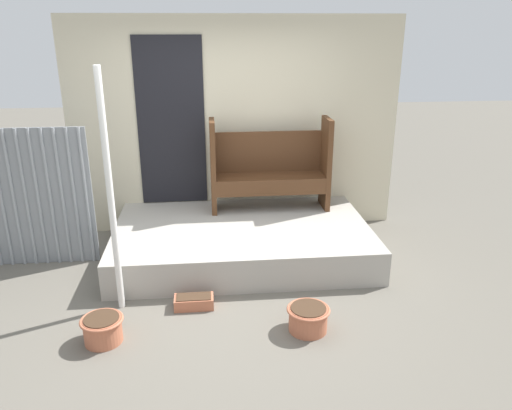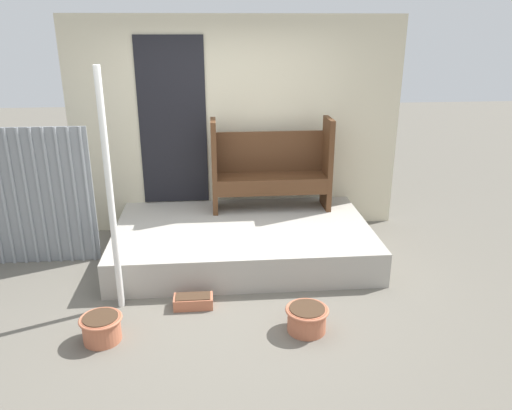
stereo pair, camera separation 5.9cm
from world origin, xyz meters
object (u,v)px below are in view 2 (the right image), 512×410
object	(u,v)px
support_post	(110,195)
bench	(271,165)
flower_pot_middle	(307,318)
flower_pot_left	(102,327)
planter_box_rect	(193,301)

from	to	relation	value
support_post	bench	xyz separation A→B (m)	(1.58, 1.54, -0.20)
flower_pot_middle	flower_pot_left	bearing A→B (deg)	179.72
flower_pot_left	flower_pot_middle	distance (m)	1.72
planter_box_rect	support_post	bearing A→B (deg)	172.82
flower_pot_middle	bench	bearing A→B (deg)	92.05
bench	flower_pot_middle	world-z (taller)	bench
support_post	planter_box_rect	distance (m)	1.24
support_post	flower_pot_middle	bearing A→B (deg)	-18.37
support_post	flower_pot_middle	world-z (taller)	support_post
flower_pot_left	flower_pot_middle	xyz separation A→B (m)	(1.72, -0.01, -0.00)
support_post	planter_box_rect	world-z (taller)	support_post
planter_box_rect	flower_pot_middle	bearing A→B (deg)	-25.32
planter_box_rect	flower_pot_left	bearing A→B (deg)	-148.34
flower_pot_left	bench	bearing A→B (deg)	51.67
bench	flower_pot_left	size ratio (longest dim) A/B	3.98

